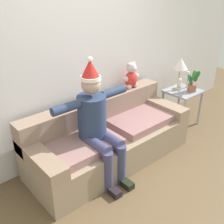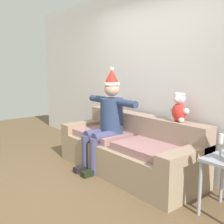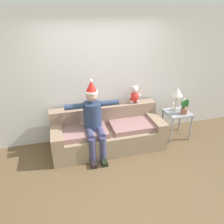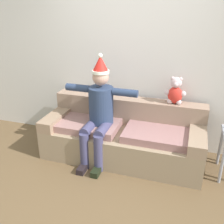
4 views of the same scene
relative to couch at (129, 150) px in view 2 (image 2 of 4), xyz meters
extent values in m
plane|color=brown|center=(0.00, -1.04, -0.32)|extent=(10.00, 10.00, 0.00)
cube|color=silver|center=(0.00, 0.51, 1.03)|extent=(7.00, 0.10, 2.70)
cube|color=gray|center=(0.00, -0.05, -0.11)|extent=(2.24, 0.86, 0.42)
cube|color=gray|center=(0.00, 0.26, 0.30)|extent=(2.24, 0.24, 0.38)
cube|color=#937761|center=(-1.01, -0.05, 0.18)|extent=(0.22, 0.86, 0.15)
cube|color=gray|center=(1.01, -0.05, 0.18)|extent=(0.22, 0.86, 0.15)
cube|color=gray|center=(-0.50, -0.10, 0.15)|extent=(0.89, 0.61, 0.10)
cube|color=#966A6A|center=(0.50, -0.10, 0.15)|extent=(0.89, 0.61, 0.10)
cylinder|color=navy|center=(-0.31, -0.07, 0.46)|extent=(0.34, 0.34, 0.52)
sphere|color=tan|center=(-0.31, -0.07, 0.86)|extent=(0.22, 0.22, 0.22)
cylinder|color=white|center=(-0.31, -0.07, 0.94)|extent=(0.23, 0.23, 0.04)
cone|color=red|center=(-0.31, -0.07, 1.05)|extent=(0.21, 0.21, 0.20)
sphere|color=white|center=(-0.31, -0.07, 1.15)|extent=(0.06, 0.06, 0.06)
cylinder|color=#3F3D63|center=(-0.41, -0.27, 0.20)|extent=(0.14, 0.40, 0.14)
cylinder|color=#3F3D63|center=(-0.41, -0.47, -0.06)|extent=(0.13, 0.13, 0.52)
cube|color=black|center=(-0.41, -0.55, -0.28)|extent=(0.10, 0.24, 0.08)
cylinder|color=#3F3D63|center=(-0.21, -0.27, 0.20)|extent=(0.14, 0.40, 0.14)
cylinder|color=#3F3D63|center=(-0.21, -0.47, -0.06)|extent=(0.13, 0.13, 0.52)
cube|color=black|center=(-0.21, -0.55, -0.28)|extent=(0.10, 0.24, 0.08)
cylinder|color=navy|center=(-0.65, -0.07, 0.68)|extent=(0.34, 0.10, 0.10)
cylinder|color=navy|center=(0.03, -0.07, 0.68)|extent=(0.34, 0.10, 0.10)
ellipsoid|color=red|center=(0.65, 0.26, 0.61)|extent=(0.20, 0.16, 0.24)
sphere|color=beige|center=(0.65, 0.26, 0.79)|extent=(0.15, 0.15, 0.15)
sphere|color=beige|center=(0.65, 0.20, 0.78)|extent=(0.07, 0.07, 0.07)
sphere|color=beige|center=(0.60, 0.26, 0.84)|extent=(0.05, 0.05, 0.05)
sphere|color=beige|center=(0.71, 0.26, 0.84)|extent=(0.05, 0.05, 0.05)
sphere|color=beige|center=(0.55, 0.26, 0.64)|extent=(0.08, 0.08, 0.08)
sphere|color=beige|center=(0.59, 0.23, 0.52)|extent=(0.08, 0.08, 0.08)
sphere|color=beige|center=(0.76, 0.26, 0.64)|extent=(0.08, 0.08, 0.08)
sphere|color=beige|center=(0.71, 0.23, 0.52)|extent=(0.08, 0.08, 0.08)
cylinder|color=#9396A6|center=(1.33, -0.25, -0.03)|extent=(0.04, 0.04, 0.58)
cylinder|color=#9396A6|center=(1.33, 0.18, -0.03)|extent=(0.04, 0.04, 0.58)
cylinder|color=beige|center=(1.41, -0.06, 0.36)|extent=(0.02, 0.02, 0.14)
cylinder|color=white|center=(1.41, -0.06, 0.47)|extent=(0.04, 0.04, 0.10)
camera|label=1|loc=(-1.99, -2.36, 1.95)|focal=43.65mm
camera|label=2|loc=(2.75, -2.56, 1.19)|focal=43.28mm
camera|label=3|loc=(-0.90, -3.67, 2.29)|focal=34.24mm
camera|label=4|loc=(0.85, -3.20, 1.80)|focal=41.56mm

